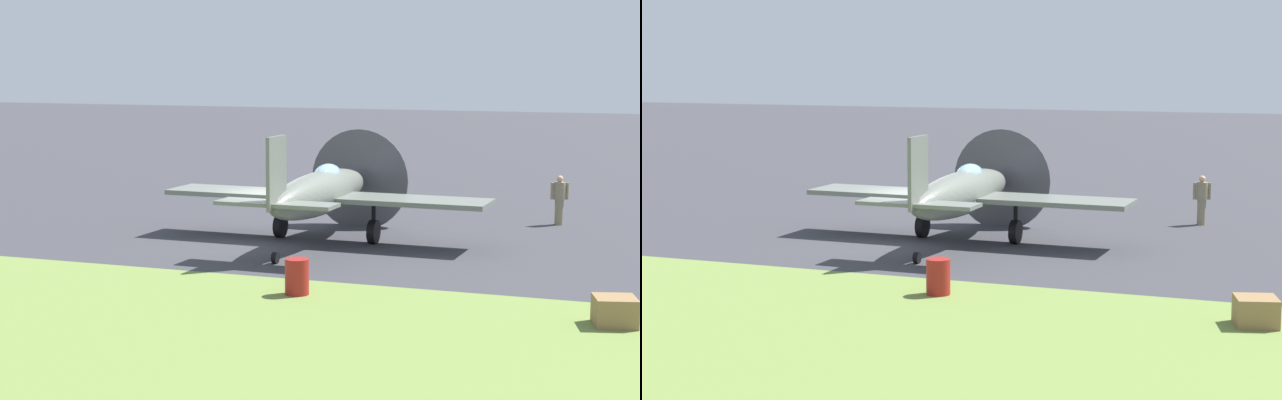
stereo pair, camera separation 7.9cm
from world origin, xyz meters
TOP-DOWN VIEW (x-y plane):
  - ground_plane at (0.00, 0.00)m, footprint 160.00×160.00m
  - grass_verge at (0.00, -10.78)m, footprint 120.00×11.00m
  - airplane_lead at (1.77, 0.18)m, footprint 10.59×8.42m
  - ground_crew_chief at (8.37, 6.29)m, footprint 0.61×0.38m
  - fuel_drum at (3.70, -6.91)m, footprint 0.60×0.60m
  - supply_crate at (11.33, -7.30)m, footprint 1.10×1.10m

SIDE VIEW (x-z plane):
  - ground_plane at x=0.00m, z-range 0.00..0.00m
  - grass_verge at x=0.00m, z-range 0.00..0.01m
  - supply_crate at x=11.33m, z-range 0.00..0.64m
  - fuel_drum at x=3.70m, z-range 0.00..0.90m
  - ground_crew_chief at x=8.37m, z-range 0.05..1.78m
  - airplane_lead at x=1.77m, z-range -0.31..3.48m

